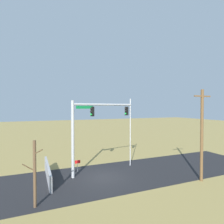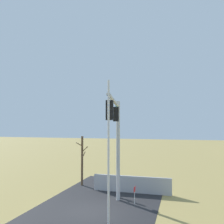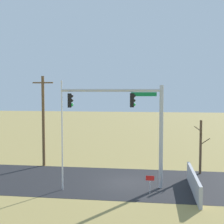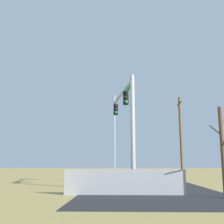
# 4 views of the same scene
# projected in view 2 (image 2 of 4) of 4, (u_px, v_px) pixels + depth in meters

# --- Properties ---
(ground_plane) EXTENTS (160.00, 160.00, 0.00)m
(ground_plane) POSITION_uv_depth(u_px,v_px,m) (93.00, 211.00, 15.46)
(ground_plane) COLOR #9E894C
(sidewalk_corner) EXTENTS (6.00, 6.00, 0.01)m
(sidewalk_corner) POSITION_uv_depth(u_px,v_px,m) (121.00, 196.00, 18.69)
(sidewalk_corner) COLOR #B7B5AD
(sidewalk_corner) RESTS_ON ground_plane
(retaining_fence) EXTENTS (0.20, 6.40, 1.33)m
(retaining_fence) POSITION_uv_depth(u_px,v_px,m) (132.00, 184.00, 19.73)
(retaining_fence) COLOR #A8A8AD
(retaining_fence) RESTS_ON ground_plane
(signal_mast) EXTENTS (6.94, 1.52, 7.25)m
(signal_mast) POSITION_uv_depth(u_px,v_px,m) (116.00, 132.00, 16.24)
(signal_mast) COLOR #B2B5BA
(signal_mast) RESTS_ON ground_plane
(flagpole) EXTENTS (0.10, 0.10, 7.58)m
(flagpole) POSITION_uv_depth(u_px,v_px,m) (108.00, 162.00, 11.10)
(flagpole) COLOR silver
(flagpole) RESTS_ON ground_plane
(bare_tree) EXTENTS (1.27, 1.02, 4.45)m
(bare_tree) POSITION_uv_depth(u_px,v_px,m) (82.00, 160.00, 22.23)
(bare_tree) COLOR brown
(bare_tree) RESTS_ON ground_plane
(open_sign) EXTENTS (0.56, 0.04, 1.22)m
(open_sign) POSITION_uv_depth(u_px,v_px,m) (135.00, 192.00, 16.70)
(open_sign) COLOR silver
(open_sign) RESTS_ON ground_plane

